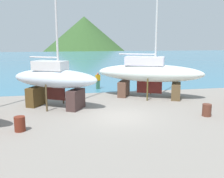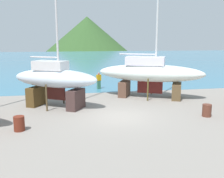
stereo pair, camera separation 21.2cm
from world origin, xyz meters
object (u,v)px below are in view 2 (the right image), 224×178
at_px(worker, 99,80).
at_px(barrel_by_slipway, 19,124).
at_px(sailboat_small_center, 55,79).
at_px(barrel_rust_mid, 207,110).
at_px(sailboat_large_starboard, 150,73).

bearing_deg(worker, barrel_by_slipway, 130.08).
height_order(sailboat_small_center, worker, sailboat_small_center).
bearing_deg(barrel_rust_mid, worker, 117.90).
bearing_deg(sailboat_large_starboard, barrel_by_slipway, -119.51).
xyz_separation_m(sailboat_large_starboard, barrel_by_slipway, (-9.47, -6.59, -1.66)).
relative_size(sailboat_small_center, barrel_rust_mid, 15.52).
height_order(sailboat_large_starboard, worker, sailboat_large_starboard).
distance_m(sailboat_large_starboard, barrel_by_slipway, 11.66).
xyz_separation_m(sailboat_small_center, barrel_by_slipway, (-1.75, -4.73, -1.63)).
bearing_deg(barrel_rust_mid, sailboat_small_center, 156.75).
relative_size(barrel_rust_mid, barrel_by_slipway, 0.98).
xyz_separation_m(sailboat_large_starboard, sailboat_small_center, (-7.72, -1.86, -0.04)).
relative_size(sailboat_large_starboard, barrel_rust_mid, 15.90).
height_order(sailboat_large_starboard, sailboat_small_center, sailboat_large_starboard).
bearing_deg(worker, barrel_rust_mid, -174.71).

